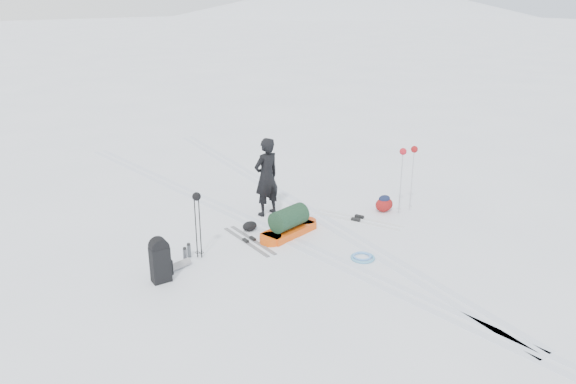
{
  "coord_description": "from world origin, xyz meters",
  "views": [
    {
      "loc": [
        -6.29,
        -7.83,
        4.66
      ],
      "look_at": [
        0.07,
        0.37,
        0.95
      ],
      "focal_mm": 35.0,
      "sensor_mm": 36.0,
      "label": 1
    }
  ],
  "objects_px": {
    "pulk_sled": "(289,224)",
    "expedition_rucksack": "(163,260)",
    "skier": "(266,177)",
    "ski_poles_black": "(197,205)"
  },
  "relations": [
    {
      "from": "pulk_sled",
      "to": "ski_poles_black",
      "type": "relative_size",
      "value": 1.23
    },
    {
      "from": "skier",
      "to": "pulk_sled",
      "type": "xyz_separation_m",
      "value": [
        -0.29,
        -1.17,
        -0.65
      ]
    },
    {
      "from": "skier",
      "to": "ski_poles_black",
      "type": "xyz_separation_m",
      "value": [
        -2.24,
        -0.98,
        0.18
      ]
    },
    {
      "from": "ski_poles_black",
      "to": "skier",
      "type": "bearing_deg",
      "value": 15.68
    },
    {
      "from": "skier",
      "to": "pulk_sled",
      "type": "height_order",
      "value": "skier"
    },
    {
      "from": "skier",
      "to": "expedition_rucksack",
      "type": "height_order",
      "value": "skier"
    },
    {
      "from": "ski_poles_black",
      "to": "expedition_rucksack",
      "type": "bearing_deg",
      "value": -165.37
    },
    {
      "from": "pulk_sled",
      "to": "expedition_rucksack",
      "type": "bearing_deg",
      "value": 173.06
    },
    {
      "from": "expedition_rucksack",
      "to": "ski_poles_black",
      "type": "bearing_deg",
      "value": 28.0
    },
    {
      "from": "pulk_sled",
      "to": "ski_poles_black",
      "type": "distance_m",
      "value": 2.13
    }
  ]
}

